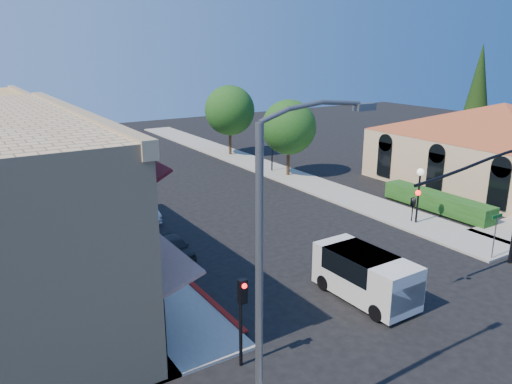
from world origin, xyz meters
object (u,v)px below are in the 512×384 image
lamppost_left_far (76,171)px  parked_car_a (175,247)px  street_name_sign (496,229)px  secondary_signal (242,306)px  white_van (366,274)px  parked_car_b (141,209)px  signal_mast_arm (495,192)px  cobra_streetlight (271,271)px  lamppost_right_far (272,141)px  lamppost_left_near (154,236)px  lamppost_right_near (420,182)px  parked_car_d (84,173)px  parked_car_c (122,203)px  street_tree_a (289,127)px  street_tree_b (230,110)px  conifer_far (478,93)px

lamppost_left_far → parked_car_a: lamppost_left_far is taller
street_name_sign → secondary_signal: bearing=-177.1°
white_van → parked_car_b: 16.02m
signal_mast_arm → white_van: 7.53m
cobra_streetlight → lamppost_right_far: size_ratio=2.61×
parked_car_a → secondary_signal: bearing=-100.5°
lamppost_left_far → street_name_sign: bearing=-51.1°
signal_mast_arm → lamppost_left_near: 15.82m
street_name_sign → lamppost_left_far: (-16.00, 19.80, 1.04)m
street_name_sign → lamppost_left_far: bearing=128.9°
secondary_signal → street_name_sign: secondary_signal is taller
secondary_signal → lamppost_right_near: bearing=21.8°
lamppost_right_far → parked_car_d: 16.02m
cobra_streetlight → parked_car_b: 20.84m
signal_mast_arm → lamppost_right_near: (2.64, 6.50, -1.35)m
parked_car_c → parked_car_d: size_ratio=1.12×
secondary_signal → parked_car_a: size_ratio=1.05×
lamppost_left_far → parked_car_c: lamppost_left_far is taller
street_tree_a → parked_car_d: 17.38m
lamppost_left_far → parked_car_b: (2.90, -3.99, -2.08)m
street_tree_b → lamppost_right_near: (-0.30, -24.00, -1.81)m
street_tree_a → street_name_sign: 20.00m
lamppost_right_far → lamppost_left_far: bearing=-173.3°
parked_car_a → parked_car_c: size_ratio=0.68×
signal_mast_arm → parked_car_b: bearing=124.8°
parked_car_c → signal_mast_arm: bearing=-55.1°
street_tree_a → parked_car_a: (-15.00, -10.65, -3.65)m
street_tree_a → street_name_sign: bearing=-93.8°
parked_car_c → lamppost_right_near: bearing=-37.4°
secondary_signal → parked_car_d: 28.71m
lamppost_left_near → lamppost_left_far: size_ratio=1.00×
street_tree_b → parked_car_a: 25.83m
lamppost_left_far → parked_car_c: 3.68m
conifer_far → lamppost_left_far: conifer_far is taller
street_name_sign → lamppost_right_far: lamppost_right_far is taller
street_tree_b → parked_car_a: street_tree_b is taller
lamppost_right_far → parked_car_d: lamppost_right_far is taller
street_tree_b → signal_mast_arm: size_ratio=0.88×
street_tree_b → lamppost_left_far: street_tree_b is taller
cobra_streetlight → street_name_sign: cobra_streetlight is taller
lamppost_right_near → conifer_far: bearing=27.1°
lamppost_left_far → lamppost_right_near: bearing=-39.5°
street_name_sign → parked_car_a: (-13.70, 9.15, -1.16)m
signal_mast_arm → parked_car_d: bearing=112.9°
street_name_sign → parked_car_a: size_ratio=0.79×
signal_mast_arm → lamppost_right_near: 7.15m
lamppost_right_far → white_van: (-9.50, -21.33, -1.53)m
street_tree_b → street_name_sign: size_ratio=2.81×
lamppost_left_near → lamppost_right_near: size_ratio=1.00×
secondary_signal → lamppost_left_far: size_ratio=0.93×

